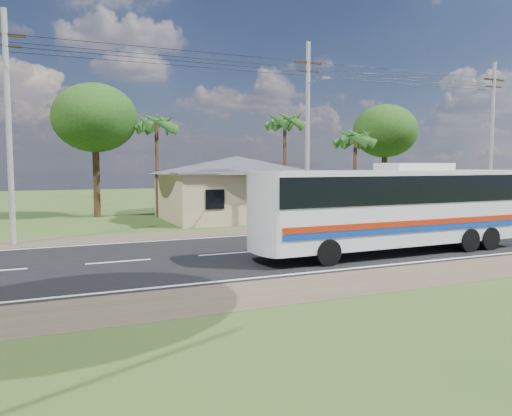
{
  "coord_description": "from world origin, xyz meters",
  "views": [
    {
      "loc": [
        -11.67,
        -19.81,
        3.82
      ],
      "look_at": [
        -2.71,
        1.0,
        1.83
      ],
      "focal_mm": 35.0,
      "sensor_mm": 36.0,
      "label": 1
    }
  ],
  "objects_px": {
    "coach_bus": "(395,202)",
    "person": "(447,208)",
    "waiting_shed": "(416,180)",
    "motorcycle": "(304,223)"
  },
  "relations": [
    {
      "from": "coach_bus",
      "to": "person",
      "type": "relative_size",
      "value": 8.41
    },
    {
      "from": "waiting_shed",
      "to": "motorcycle",
      "type": "xyz_separation_m",
      "value": [
        -10.63,
        -2.77,
        -2.32
      ]
    },
    {
      "from": "motorcycle",
      "to": "coach_bus",
      "type": "bearing_deg",
      "value": -170.31
    },
    {
      "from": "person",
      "to": "waiting_shed",
      "type": "bearing_deg",
      "value": -27.38
    },
    {
      "from": "person",
      "to": "coach_bus",
      "type": "bearing_deg",
      "value": 61.4
    },
    {
      "from": "motorcycle",
      "to": "person",
      "type": "height_order",
      "value": "person"
    },
    {
      "from": "motorcycle",
      "to": "person",
      "type": "xyz_separation_m",
      "value": [
        12.01,
        1.07,
        0.34
      ]
    },
    {
      "from": "coach_bus",
      "to": "motorcycle",
      "type": "bearing_deg",
      "value": 87.61
    },
    {
      "from": "motorcycle",
      "to": "waiting_shed",
      "type": "bearing_deg",
      "value": -64.68
    },
    {
      "from": "coach_bus",
      "to": "person",
      "type": "xyz_separation_m",
      "value": [
        12.15,
        9.4,
        -1.47
      ]
    }
  ]
}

